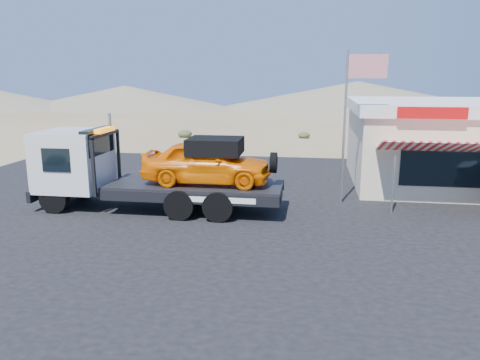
{
  "coord_description": "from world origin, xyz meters",
  "views": [
    {
      "loc": [
        3.43,
        -14.27,
        5.1
      ],
      "look_at": [
        1.0,
        1.53,
        1.5
      ],
      "focal_mm": 35.0,
      "sensor_mm": 36.0,
      "label": 1
    }
  ],
  "objects": [
    {
      "name": "ground",
      "position": [
        0.0,
        0.0,
        0.0
      ],
      "size": [
        120.0,
        120.0,
        0.0
      ],
      "primitive_type": "plane",
      "color": "#85694C",
      "rests_on": "ground"
    },
    {
      "name": "asphalt_lot",
      "position": [
        2.0,
        3.0,
        0.01
      ],
      "size": [
        32.0,
        24.0,
        0.02
      ],
      "primitive_type": "cube",
      "color": "black",
      "rests_on": "ground"
    },
    {
      "name": "tow_truck",
      "position": [
        -2.56,
        2.49,
        1.68
      ],
      "size": [
        9.32,
        2.76,
        3.12
      ],
      "color": "black",
      "rests_on": "asphalt_lot"
    },
    {
      "name": "jerky_store",
      "position": [
        10.5,
        8.97,
        1.99
      ],
      "size": [
        10.4,
        9.97,
        3.9
      ],
      "color": "beige",
      "rests_on": "asphalt_lot"
    },
    {
      "name": "flagpole",
      "position": [
        4.93,
        4.5,
        3.76
      ],
      "size": [
        1.55,
        0.1,
        6.0
      ],
      "color": "#99999E",
      "rests_on": "asphalt_lot"
    },
    {
      "name": "desert_scrub",
      "position": [
        -13.17,
        8.51,
        0.31
      ],
      "size": [
        23.89,
        33.96,
        0.71
      ],
      "color": "#394123",
      "rests_on": "ground"
    },
    {
      "name": "distant_hills",
      "position": [
        -9.77,
        55.14,
        1.89
      ],
      "size": [
        126.0,
        48.0,
        4.2
      ],
      "color": "#726B59",
      "rests_on": "ground"
    }
  ]
}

